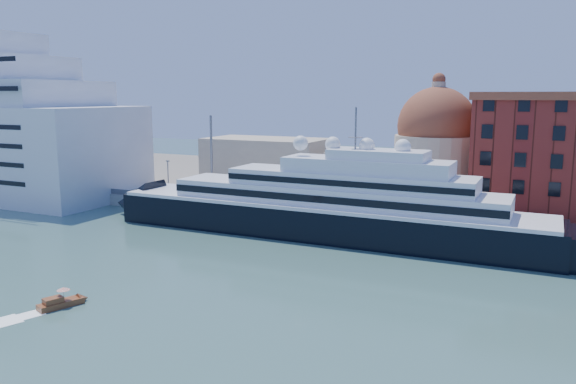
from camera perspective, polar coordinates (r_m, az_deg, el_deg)
The scene contains 9 objects.
ground at distance 84.39m, azimuth -8.40°, elevation -7.25°, with size 400.00×400.00×0.00m, color #365D5B.
quay at distance 112.99m, azimuth 1.18°, elevation -2.14°, with size 180.00×10.00×2.50m, color gray.
land at distance 150.77m, azimuth 7.57°, elevation 0.69°, with size 260.00×72.00×2.00m, color slate.
quay_fence at distance 108.61m, azimuth 0.21°, elevation -1.63°, with size 180.00×0.10×1.20m, color slate.
superyacht at distance 99.81m, azimuth 2.10°, elevation -1.78°, with size 88.77×12.31×26.53m.
service_barge at distance 136.15m, azimuth -22.85°, elevation -1.09°, with size 11.66×5.52×2.52m.
water_taxi at distance 72.28m, azimuth -22.20°, elevation -10.35°, with size 3.36×5.39×2.43m.
church at distance 131.23m, azimuth 8.01°, elevation 3.70°, with size 66.00×18.00×25.50m.
lamp_posts at distance 115.75m, azimuth -4.90°, elevation 2.43°, with size 120.80×2.40×18.00m.
Camera 1 is at (45.22, -66.89, 24.54)m, focal length 35.00 mm.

